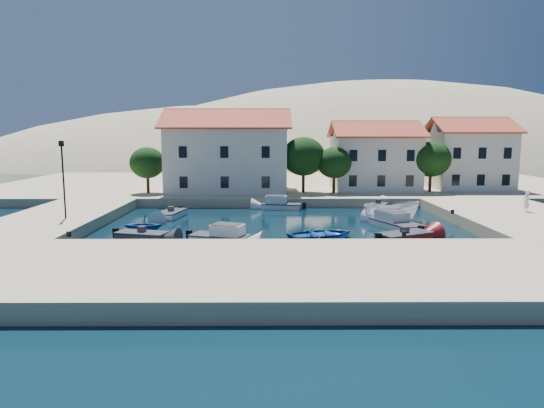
{
  "coord_description": "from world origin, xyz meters",
  "views": [
    {
      "loc": [
        -1.01,
        -30.79,
        7.71
      ],
      "look_at": [
        -0.76,
        8.97,
        2.0
      ],
      "focal_mm": 32.0,
      "sensor_mm": 36.0,
      "label": 1
    }
  ],
  "objects_px": {
    "building_mid": "(375,155)",
    "boat_east": "(391,221)",
    "lamppost": "(63,172)",
    "rowboat_south": "(322,239)",
    "pedestrian": "(526,201)",
    "cabin_cruiser_south": "(220,237)",
    "cabin_cruiser_east": "(397,223)",
    "building_left": "(228,149)",
    "building_right": "(468,153)"
  },
  "relations": [
    {
      "from": "building_mid",
      "to": "boat_east",
      "type": "height_order",
      "value": "building_mid"
    },
    {
      "from": "lamppost",
      "to": "rowboat_south",
      "type": "xyz_separation_m",
      "value": [
        20.39,
        -3.66,
        -4.75
      ]
    },
    {
      "from": "lamppost",
      "to": "pedestrian",
      "type": "xyz_separation_m",
      "value": [
        39.05,
        3.06,
        -2.8
      ]
    },
    {
      "from": "boat_east",
      "to": "lamppost",
      "type": "bearing_deg",
      "value": 94.04
    },
    {
      "from": "lamppost",
      "to": "pedestrian",
      "type": "height_order",
      "value": "lamppost"
    },
    {
      "from": "cabin_cruiser_south",
      "to": "cabin_cruiser_east",
      "type": "xyz_separation_m",
      "value": [
        14.03,
        5.27,
        0.0
      ]
    },
    {
      "from": "building_left",
      "to": "building_right",
      "type": "relative_size",
      "value": 1.56
    },
    {
      "from": "boat_east",
      "to": "building_mid",
      "type": "bearing_deg",
      "value": -10.69
    },
    {
      "from": "lamppost",
      "to": "pedestrian",
      "type": "distance_m",
      "value": 39.27
    },
    {
      "from": "building_right",
      "to": "rowboat_south",
      "type": "distance_m",
      "value": 33.68
    },
    {
      "from": "building_left",
      "to": "pedestrian",
      "type": "distance_m",
      "value": 32.58
    },
    {
      "from": "lamppost",
      "to": "cabin_cruiser_south",
      "type": "bearing_deg",
      "value": -20.51
    },
    {
      "from": "building_mid",
      "to": "boat_east",
      "type": "xyz_separation_m",
      "value": [
        -2.05,
        -17.18,
        -5.22
      ]
    },
    {
      "from": "building_right",
      "to": "rowboat_south",
      "type": "relative_size",
      "value": 1.86
    },
    {
      "from": "rowboat_south",
      "to": "cabin_cruiser_east",
      "type": "distance_m",
      "value": 7.8
    },
    {
      "from": "building_right",
      "to": "pedestrian",
      "type": "height_order",
      "value": "building_right"
    },
    {
      "from": "building_left",
      "to": "building_mid",
      "type": "xyz_separation_m",
      "value": [
        18.0,
        1.0,
        -0.71
      ]
    },
    {
      "from": "building_right",
      "to": "lamppost",
      "type": "bearing_deg",
      "value": -152.07
    },
    {
      "from": "building_mid",
      "to": "cabin_cruiser_east",
      "type": "xyz_separation_m",
      "value": [
        -2.48,
        -20.59,
        -4.75
      ]
    },
    {
      "from": "lamppost",
      "to": "cabin_cruiser_east",
      "type": "bearing_deg",
      "value": 0.88
    },
    {
      "from": "pedestrian",
      "to": "building_right",
      "type": "bearing_deg",
      "value": -123.8
    },
    {
      "from": "building_left",
      "to": "cabin_cruiser_south",
      "type": "bearing_deg",
      "value": -86.57
    },
    {
      "from": "lamppost",
      "to": "boat_east",
      "type": "height_order",
      "value": "lamppost"
    },
    {
      "from": "lamppost",
      "to": "building_left",
      "type": "bearing_deg",
      "value": 60.1
    },
    {
      "from": "cabin_cruiser_east",
      "to": "boat_east",
      "type": "distance_m",
      "value": 3.47
    },
    {
      "from": "building_right",
      "to": "lamppost",
      "type": "relative_size",
      "value": 1.52
    },
    {
      "from": "building_left",
      "to": "building_mid",
      "type": "bearing_deg",
      "value": 3.18
    },
    {
      "from": "building_right",
      "to": "rowboat_south",
      "type": "bearing_deg",
      "value": -129.44
    },
    {
      "from": "building_left",
      "to": "cabin_cruiser_east",
      "type": "relative_size",
      "value": 2.63
    },
    {
      "from": "cabin_cruiser_east",
      "to": "pedestrian",
      "type": "xyz_separation_m",
      "value": [
        12.02,
        2.65,
        1.48
      ]
    },
    {
      "from": "building_left",
      "to": "cabin_cruiser_south",
      "type": "height_order",
      "value": "building_left"
    },
    {
      "from": "building_right",
      "to": "cabin_cruiser_east",
      "type": "distance_m",
      "value": 26.47
    },
    {
      "from": "cabin_cruiser_east",
      "to": "building_mid",
      "type": "bearing_deg",
      "value": -28.29
    },
    {
      "from": "rowboat_south",
      "to": "building_right",
      "type": "bearing_deg",
      "value": -61.69
    },
    {
      "from": "rowboat_south",
      "to": "boat_east",
      "type": "distance_m",
      "value": 10.29
    },
    {
      "from": "building_mid",
      "to": "pedestrian",
      "type": "relative_size",
      "value": 5.5
    },
    {
      "from": "pedestrian",
      "to": "building_mid",
      "type": "bearing_deg",
      "value": -88.4
    },
    {
      "from": "rowboat_south",
      "to": "pedestrian",
      "type": "height_order",
      "value": "pedestrian"
    },
    {
      "from": "cabin_cruiser_east",
      "to": "boat_east",
      "type": "xyz_separation_m",
      "value": [
        0.43,
        3.41,
        -0.48
      ]
    },
    {
      "from": "building_mid",
      "to": "building_left",
      "type": "bearing_deg",
      "value": -176.82
    },
    {
      "from": "building_mid",
      "to": "cabin_cruiser_east",
      "type": "relative_size",
      "value": 1.88
    },
    {
      "from": "cabin_cruiser_south",
      "to": "boat_east",
      "type": "distance_m",
      "value": 16.87
    },
    {
      "from": "building_right",
      "to": "rowboat_south",
      "type": "height_order",
      "value": "building_right"
    },
    {
      "from": "building_right",
      "to": "lamppost",
      "type": "xyz_separation_m",
      "value": [
        -41.5,
        -22.0,
        -0.72
      ]
    },
    {
      "from": "rowboat_south",
      "to": "building_left",
      "type": "bearing_deg",
      "value": -1.66
    },
    {
      "from": "lamppost",
      "to": "cabin_cruiser_south",
      "type": "height_order",
      "value": "lamppost"
    },
    {
      "from": "building_mid",
      "to": "pedestrian",
      "type": "xyz_separation_m",
      "value": [
        9.55,
        -17.94,
        -3.27
      ]
    },
    {
      "from": "building_left",
      "to": "building_right",
      "type": "xyz_separation_m",
      "value": [
        30.0,
        2.0,
        -0.46
      ]
    },
    {
      "from": "cabin_cruiser_east",
      "to": "pedestrian",
      "type": "distance_m",
      "value": 12.4
    },
    {
      "from": "cabin_cruiser_east",
      "to": "boat_east",
      "type": "bearing_deg",
      "value": -28.57
    }
  ]
}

